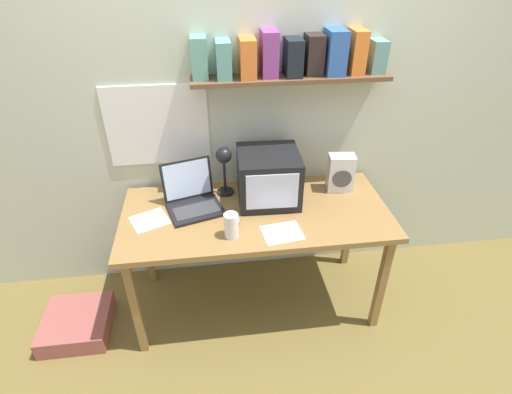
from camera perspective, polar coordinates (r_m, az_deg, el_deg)
ground_plane at (r=2.82m, az=-0.00°, el=-14.45°), size 12.00×12.00×0.00m
back_wall at (r=2.44m, az=-1.17°, el=14.56°), size 5.60×0.24×2.60m
corner_desk at (r=2.37m, az=-0.00°, el=-3.35°), size 1.56×0.71×0.74m
crt_monitor at (r=2.37m, az=1.78°, el=2.89°), size 0.37×0.37×0.30m
laptop at (r=2.37m, az=-9.15°, el=0.11°), size 0.37×0.36×0.26m
desk_lamp at (r=2.35m, az=-4.60°, el=5.01°), size 0.10×0.16×0.34m
juice_glass at (r=2.11m, az=-3.55°, el=-4.24°), size 0.08×0.08×0.14m
space_heater at (r=2.53m, az=11.99°, el=3.38°), size 0.17×0.12×0.24m
computer_mouse at (r=2.24m, az=-3.05°, el=-3.16°), size 0.06×0.11×0.03m
loose_paper_near_monitor at (r=2.17m, az=3.76°, el=-5.13°), size 0.23×0.20×0.00m
loose_paper_near_laptop at (r=2.33m, az=-14.95°, el=-3.23°), size 0.25×0.24×0.00m
floor_cushion at (r=2.84m, az=-24.18°, el=-16.15°), size 0.40×0.40×0.12m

